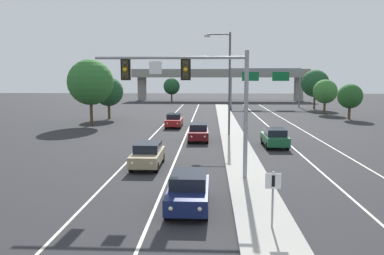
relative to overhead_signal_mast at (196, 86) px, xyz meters
The scene contains 21 objects.
median_island 7.81m from the overhead_signal_mast, 58.16° to the left, with size 2.40×110.00×0.15m, color #9E9B93.
lane_stripe_oncoming_center 13.13m from the overhead_signal_mast, 98.06° to the left, with size 0.14×100.00×0.01m, color silver.
lane_stripe_receding_center 15.14m from the overhead_signal_mast, 56.95° to the left, with size 0.14×100.00×0.01m, color silver.
edge_stripe_left 13.95m from the overhead_signal_mast, 112.78° to the left, with size 0.14×100.00×0.01m, color silver.
edge_stripe_right 17.06m from the overhead_signal_mast, 47.11° to the left, with size 0.14×100.00×0.01m, color silver.
overhead_signal_mast is the anchor object (origin of this frame).
median_sign_post 9.09m from the overhead_signal_mast, 67.30° to the right, with size 0.60×0.10×2.20m.
street_lamp_median 17.09m from the overhead_signal_mast, 81.82° to the left, with size 2.58×0.28×10.00m.
car_oncoming_navy 6.77m from the overhead_signal_mast, 91.91° to the right, with size 1.84×4.48×1.58m.
car_oncoming_tan 6.45m from the overhead_signal_mast, 136.59° to the left, with size 1.83×4.48×1.58m.
car_oncoming_darkred 14.70m from the overhead_signal_mast, 91.30° to the left, with size 1.93×4.51×1.58m.
car_oncoming_red 24.30m from the overhead_signal_mast, 98.29° to the left, with size 1.84×4.48×1.58m.
car_receding_green 13.45m from the overhead_signal_mast, 60.49° to the left, with size 1.88×4.49×1.58m.
highway_sign_gantry 55.47m from the overhead_signal_mast, 78.33° to the left, with size 13.28×0.42×7.50m.
overpass_bridge 75.69m from the overhead_signal_mast, 87.71° to the left, with size 42.40×6.40×7.65m.
tree_far_right_c 38.92m from the overhead_signal_mast, 59.03° to the left, with size 3.39×3.39×4.90m.
tree_far_right_a 45.13m from the overhead_signal_mast, 65.41° to the left, with size 3.76×3.76×5.44m.
tree_far_left_a 28.66m from the overhead_signal_mast, 118.54° to the left, with size 5.51×5.51×7.97m.
tree_far_left_b 70.53m from the overhead_signal_mast, 96.73° to the left, with size 3.80×3.80×5.49m.
tree_far_left_c 34.87m from the overhead_signal_mast, 112.48° to the left, with size 4.03×4.03×5.84m.
tree_far_right_b 54.11m from the overhead_signal_mast, 68.77° to the left, with size 4.91×4.91×7.11m.
Camera 1 is at (-2.22, -9.24, 5.92)m, focal length 37.19 mm.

